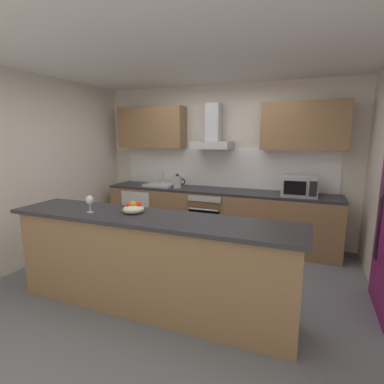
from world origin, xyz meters
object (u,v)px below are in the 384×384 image
at_px(oven, 209,215).
at_px(range_hood, 213,135).
at_px(sink, 160,184).
at_px(kettle, 177,182).
at_px(fruit_bowl, 133,208).
at_px(microwave, 300,186).
at_px(refrigerator, 144,211).
at_px(wine_glass, 90,201).

distance_m(oven, range_hood, 1.33).
bearing_deg(range_hood, sink, -172.63).
xyz_separation_m(kettle, fruit_bowl, (0.42, -2.02, 0.03)).
height_order(oven, kettle, kettle).
bearing_deg(microwave, sink, 179.03).
bearing_deg(fruit_bowl, range_hood, 86.17).
height_order(oven, range_hood, range_hood).
relative_size(range_hood, fruit_bowl, 3.27).
distance_m(sink, kettle, 0.36).
bearing_deg(microwave, fruit_bowl, -127.17).
distance_m(microwave, range_hood, 1.58).
bearing_deg(oven, microwave, -1.15).
bearing_deg(fruit_bowl, sink, 110.49).
bearing_deg(refrigerator, wine_glass, -72.75).
bearing_deg(wine_glass, kettle, 89.91).
bearing_deg(range_hood, fruit_bowl, -93.83).
xyz_separation_m(range_hood, wine_glass, (-0.57, -2.34, -0.67)).
xyz_separation_m(oven, kettle, (-0.57, -0.03, 0.55)).
bearing_deg(sink, range_hood, 7.37).
bearing_deg(range_hood, oven, -90.00).
bearing_deg(sink, wine_glass, -81.08).
relative_size(range_hood, wine_glass, 4.05).
distance_m(oven, sink, 1.03).
bearing_deg(wine_glass, range_hood, 76.32).
height_order(sink, range_hood, range_hood).
bearing_deg(oven, range_hood, 90.00).
bearing_deg(refrigerator, microwave, -0.55).
xyz_separation_m(oven, range_hood, (-0.00, 0.13, 1.33)).
bearing_deg(refrigerator, kettle, -2.58).
bearing_deg(sink, kettle, -7.25).
relative_size(refrigerator, range_hood, 1.18).
xyz_separation_m(wine_glass, fruit_bowl, (0.42, 0.16, -0.08)).
bearing_deg(fruit_bowl, wine_glass, -159.85).
bearing_deg(sink, refrigerator, -177.66).
bearing_deg(oven, wine_glass, -104.45).
relative_size(oven, refrigerator, 0.94).
bearing_deg(fruit_bowl, kettle, 101.75).
distance_m(refrigerator, kettle, 0.90).
relative_size(microwave, wine_glass, 2.81).
bearing_deg(microwave, refrigerator, 179.45).
bearing_deg(wine_glass, microwave, 48.07).
relative_size(refrigerator, fruit_bowl, 3.86).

